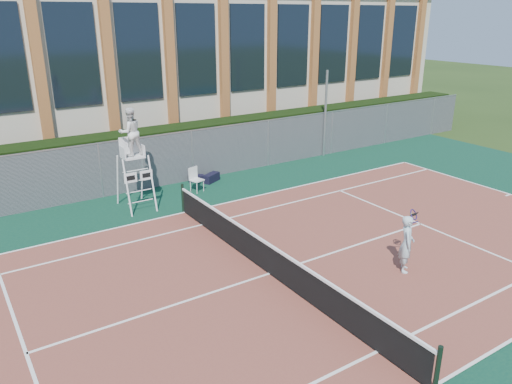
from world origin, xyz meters
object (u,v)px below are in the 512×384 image
steel_pole (325,114)px  tennis_player (407,243)px  umpire_chair (130,135)px  plastic_chair (195,177)px

steel_pole → tennis_player: bearing=-119.8°
umpire_chair → plastic_chair: (2.69, 0.38, -2.20)m
umpire_chair → plastic_chair: bearing=8.1°
umpire_chair → tennis_player: size_ratio=2.27×
steel_pole → tennis_player: (-6.09, -10.64, -1.29)m
umpire_chair → plastic_chair: size_ratio=3.81×
steel_pole → plastic_chair: 8.24m
steel_pole → plastic_chair: steel_pole is taller
umpire_chair → tennis_player: (4.59, -8.99, -1.93)m
plastic_chair → umpire_chair: bearing=-171.9°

